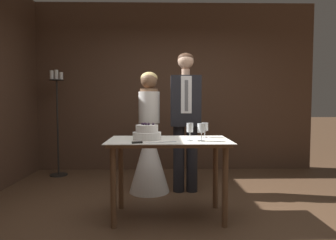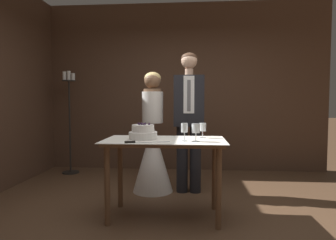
{
  "view_description": "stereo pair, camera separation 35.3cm",
  "coord_description": "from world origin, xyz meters",
  "px_view_note": "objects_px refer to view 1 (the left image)",
  "views": [
    {
      "loc": [
        -0.18,
        -2.94,
        1.21
      ],
      "look_at": [
        -0.11,
        0.58,
        0.99
      ],
      "focal_mm": 32.0,
      "sensor_mm": 36.0,
      "label": 1
    },
    {
      "loc": [
        0.17,
        -2.93,
        1.21
      ],
      "look_at": [
        -0.11,
        0.58,
        0.99
      ],
      "focal_mm": 32.0,
      "sensor_mm": 36.0,
      "label": 2
    }
  ],
  "objects_px": {
    "wine_glass_near": "(190,128)",
    "cake_knife": "(146,142)",
    "tiered_cake": "(147,133)",
    "bride": "(149,148)",
    "wine_glass_far": "(205,128)",
    "cake_table": "(169,150)",
    "groom": "(186,115)",
    "candle_stand": "(57,121)",
    "wine_glass_middle": "(201,129)"
  },
  "relations": [
    {
      "from": "wine_glass_middle",
      "to": "wine_glass_far",
      "type": "xyz_separation_m",
      "value": [
        0.08,
        0.3,
        -0.01
      ]
    },
    {
      "from": "cake_table",
      "to": "cake_knife",
      "type": "xyz_separation_m",
      "value": [
        -0.22,
        -0.27,
        0.12
      ]
    },
    {
      "from": "wine_glass_middle",
      "to": "bride",
      "type": "xyz_separation_m",
      "value": [
        -0.56,
        1.02,
        -0.34
      ]
    },
    {
      "from": "wine_glass_near",
      "to": "bride",
      "type": "relative_size",
      "value": 0.11
    },
    {
      "from": "wine_glass_middle",
      "to": "bride",
      "type": "relative_size",
      "value": 0.11
    },
    {
      "from": "wine_glass_far",
      "to": "cake_table",
      "type": "bearing_deg",
      "value": -156.65
    },
    {
      "from": "cake_table",
      "to": "wine_glass_middle",
      "type": "relative_size",
      "value": 7.09
    },
    {
      "from": "cake_knife",
      "to": "candle_stand",
      "type": "distance_m",
      "value": 2.58
    },
    {
      "from": "wine_glass_middle",
      "to": "groom",
      "type": "relative_size",
      "value": 0.1
    },
    {
      "from": "bride",
      "to": "candle_stand",
      "type": "distance_m",
      "value": 1.81
    },
    {
      "from": "cake_table",
      "to": "candle_stand",
      "type": "height_order",
      "value": "candle_stand"
    },
    {
      "from": "cake_table",
      "to": "tiered_cake",
      "type": "relative_size",
      "value": 4.23
    },
    {
      "from": "wine_glass_near",
      "to": "candle_stand",
      "type": "relative_size",
      "value": 0.1
    },
    {
      "from": "bride",
      "to": "groom",
      "type": "bearing_deg",
      "value": -0.07
    },
    {
      "from": "cake_knife",
      "to": "wine_glass_far",
      "type": "height_order",
      "value": "wine_glass_far"
    },
    {
      "from": "cake_table",
      "to": "bride",
      "type": "bearing_deg",
      "value": 105.25
    },
    {
      "from": "tiered_cake",
      "to": "bride",
      "type": "distance_m",
      "value": 0.92
    },
    {
      "from": "wine_glass_middle",
      "to": "bride",
      "type": "bearing_deg",
      "value": 119.02
    },
    {
      "from": "cake_table",
      "to": "wine_glass_far",
      "type": "xyz_separation_m",
      "value": [
        0.4,
        0.17,
        0.22
      ]
    },
    {
      "from": "tiered_cake",
      "to": "wine_glass_far",
      "type": "distance_m",
      "value": 0.65
    },
    {
      "from": "wine_glass_near",
      "to": "groom",
      "type": "distance_m",
      "value": 1.0
    },
    {
      "from": "wine_glass_middle",
      "to": "groom",
      "type": "height_order",
      "value": "groom"
    },
    {
      "from": "groom",
      "to": "candle_stand",
      "type": "bearing_deg",
      "value": 155.62
    },
    {
      "from": "groom",
      "to": "wine_glass_far",
      "type": "bearing_deg",
      "value": -77.6
    },
    {
      "from": "wine_glass_middle",
      "to": "candle_stand",
      "type": "xyz_separation_m",
      "value": [
        -2.1,
        1.93,
        -0.05
      ]
    },
    {
      "from": "tiered_cake",
      "to": "groom",
      "type": "height_order",
      "value": "groom"
    },
    {
      "from": "cake_table",
      "to": "wine_glass_far",
      "type": "height_order",
      "value": "wine_glass_far"
    },
    {
      "from": "wine_glass_near",
      "to": "cake_knife",
      "type": "bearing_deg",
      "value": -160.14
    },
    {
      "from": "wine_glass_middle",
      "to": "candle_stand",
      "type": "relative_size",
      "value": 0.1
    },
    {
      "from": "wine_glass_far",
      "to": "groom",
      "type": "bearing_deg",
      "value": 102.4
    },
    {
      "from": "cake_knife",
      "to": "wine_glass_middle",
      "type": "height_order",
      "value": "wine_glass_middle"
    },
    {
      "from": "cake_knife",
      "to": "wine_glass_near",
      "type": "relative_size",
      "value": 2.37
    },
    {
      "from": "tiered_cake",
      "to": "wine_glass_far",
      "type": "relative_size",
      "value": 1.82
    },
    {
      "from": "tiered_cake",
      "to": "cake_knife",
      "type": "height_order",
      "value": "tiered_cake"
    },
    {
      "from": "cake_table",
      "to": "wine_glass_near",
      "type": "bearing_deg",
      "value": -27.6
    },
    {
      "from": "groom",
      "to": "candle_stand",
      "type": "height_order",
      "value": "groom"
    },
    {
      "from": "tiered_cake",
      "to": "wine_glass_near",
      "type": "relative_size",
      "value": 1.65
    },
    {
      "from": "tiered_cake",
      "to": "wine_glass_middle",
      "type": "relative_size",
      "value": 1.68
    },
    {
      "from": "tiered_cake",
      "to": "groom",
      "type": "xyz_separation_m",
      "value": [
        0.47,
        0.88,
        0.15
      ]
    },
    {
      "from": "candle_stand",
      "to": "tiered_cake",
      "type": "bearing_deg",
      "value": -49.18
    },
    {
      "from": "tiered_cake",
      "to": "candle_stand",
      "type": "height_order",
      "value": "candle_stand"
    },
    {
      "from": "groom",
      "to": "wine_glass_middle",
      "type": "bearing_deg",
      "value": -85.5
    },
    {
      "from": "cake_knife",
      "to": "tiered_cake",
      "type": "bearing_deg",
      "value": 73.26
    },
    {
      "from": "bride",
      "to": "groom",
      "type": "height_order",
      "value": "groom"
    },
    {
      "from": "tiered_cake",
      "to": "groom",
      "type": "relative_size",
      "value": 0.16
    },
    {
      "from": "tiered_cake",
      "to": "candle_stand",
      "type": "xyz_separation_m",
      "value": [
        -1.55,
        1.79,
        0.01
      ]
    },
    {
      "from": "cake_knife",
      "to": "bride",
      "type": "xyz_separation_m",
      "value": [
        -0.02,
        1.15,
        -0.23
      ]
    },
    {
      "from": "wine_glass_middle",
      "to": "bride",
      "type": "distance_m",
      "value": 1.21
    },
    {
      "from": "wine_glass_far",
      "to": "candle_stand",
      "type": "xyz_separation_m",
      "value": [
        -2.17,
        1.63,
        -0.03
      ]
    },
    {
      "from": "groom",
      "to": "candle_stand",
      "type": "relative_size",
      "value": 1.07
    }
  ]
}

